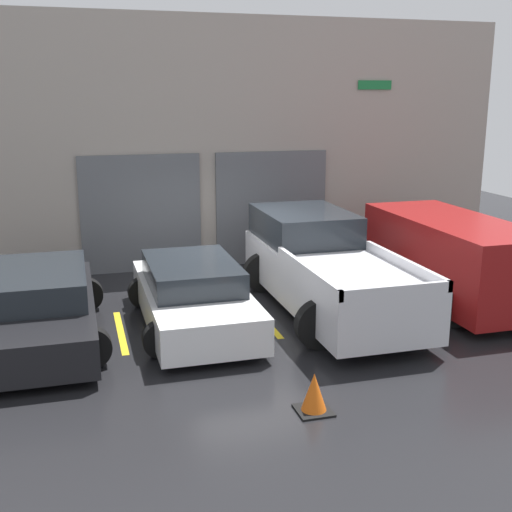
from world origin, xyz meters
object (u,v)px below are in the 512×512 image
pickup_truck (324,267)px  van_right (452,257)px  traffic_cone (314,394)px  sedan_white (193,295)px  sedan_side (40,307)px

pickup_truck → van_right: size_ratio=1.20×
pickup_truck → traffic_cone: pickup_truck is taller
sedan_white → van_right: van_right is taller
traffic_cone → pickup_truck: bearing=66.8°
pickup_truck → sedan_white: (-2.66, -0.27, -0.27)m
traffic_cone → sedan_white: bearing=104.0°
sedan_white → van_right: size_ratio=0.95×
pickup_truck → sedan_white: 2.69m
pickup_truck → van_right: pickup_truck is taller
sedan_side → traffic_cone: bearing=-46.2°
pickup_truck → sedan_side: size_ratio=1.18×
sedan_white → pickup_truck: bearing=5.9°
sedan_side → traffic_cone: (3.60, -3.75, -0.34)m
van_right → sedan_side: bearing=179.8°
pickup_truck → traffic_cone: bearing=-113.2°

